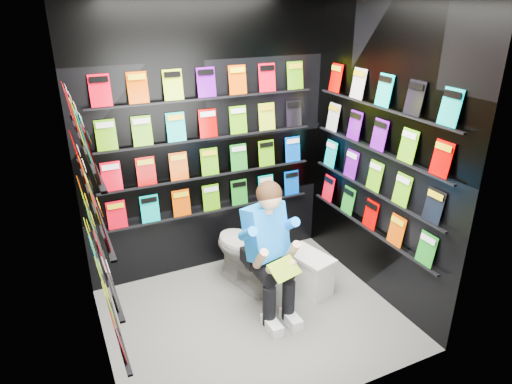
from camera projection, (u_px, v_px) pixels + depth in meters
name	position (u px, v px, depth m)	size (l,w,h in m)	color
floor	(253.00, 318.00, 3.93)	(2.40, 2.40, 0.00)	slate
wall_back	(208.00, 143.00, 4.25)	(2.40, 0.04, 2.60)	black
wall_front	(327.00, 236.00, 2.59)	(2.40, 0.04, 2.60)	black
wall_left	(85.00, 207.00, 2.95)	(0.04, 2.00, 2.60)	black
wall_right	(380.00, 156.00, 3.90)	(0.04, 2.00, 2.60)	black
comics_back	(209.00, 143.00, 4.23)	(2.10, 0.06, 1.37)	#BA0100
comics_left	(90.00, 205.00, 2.96)	(0.06, 1.70, 1.37)	#BA0100
comics_right	(377.00, 156.00, 3.88)	(0.06, 1.70, 1.37)	#BA0100
toilet	(247.00, 250.00, 4.28)	(0.42, 0.75, 0.73)	white
longbox	(308.00, 273.00, 4.27)	(0.24, 0.44, 0.33)	silver
longbox_lid	(309.00, 256.00, 4.20)	(0.27, 0.47, 0.03)	silver
reader	(265.00, 232.00, 3.82)	(0.47, 0.69, 1.27)	#0870F2
held_comic	(284.00, 269.00, 3.59)	(0.26, 0.01, 0.18)	green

